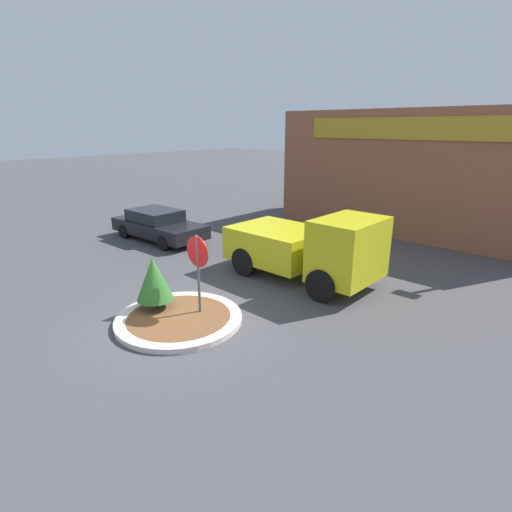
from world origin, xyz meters
name	(u,v)px	position (x,y,z in m)	size (l,w,h in m)	color
ground_plane	(179,321)	(0.00, 0.00, 0.00)	(120.00, 120.00, 0.00)	#474749
traffic_island	(179,319)	(0.00, 0.00, 0.07)	(3.25, 3.25, 0.14)	beige
stop_sign	(198,261)	(0.17, 0.56, 1.56)	(0.81, 0.07, 2.23)	#4C4C51
island_shrub	(154,279)	(-0.88, -0.09, 0.98)	(0.98, 0.98, 1.42)	brown
utility_truck	(307,247)	(0.67, 4.65, 1.12)	(5.01, 2.48, 2.27)	gold
storefront_building	(422,170)	(0.40, 14.40, 2.78)	(12.32, 6.07, 5.54)	#93563D
parked_sedan_black	(158,225)	(-7.05, 4.20, 0.67)	(4.72, 2.06, 1.33)	black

